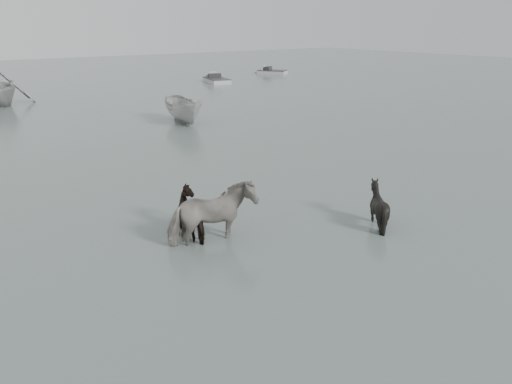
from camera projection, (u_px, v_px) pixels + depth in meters
ground at (265, 226)px, 13.24m from camera, size 140.00×140.00×0.00m
pony_pinto at (211, 208)px, 11.97m from camera, size 2.26×1.27×1.80m
pony_dark at (196, 207)px, 12.61m from camera, size 1.55×1.67×1.36m
pony_black at (378, 200)px, 13.12m from camera, size 1.43×1.32×1.36m
boat_small at (184, 108)px, 26.58m from camera, size 2.15×4.15×1.52m
skiff_port at (217, 78)px, 44.43m from camera, size 2.74×5.11×0.75m
skiff_star at (273, 70)px, 51.86m from camera, size 3.57×4.18×0.75m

